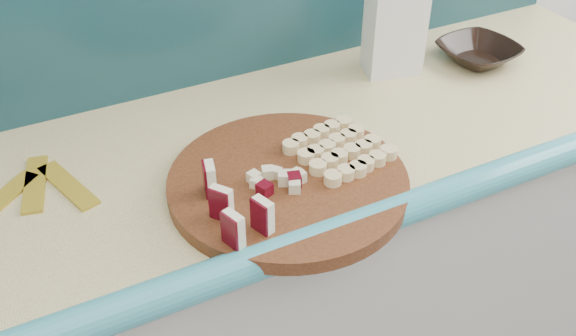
# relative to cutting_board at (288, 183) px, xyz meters

# --- Properties ---
(kitchen_counter) EXTENTS (2.20, 0.63, 0.91)m
(kitchen_counter) POSITION_rel_cutting_board_xyz_m (-0.08, 0.16, -0.47)
(kitchen_counter) COLOR beige
(kitchen_counter) RESTS_ON ground
(cutting_board) EXTENTS (0.50, 0.50, 0.03)m
(cutting_board) POSITION_rel_cutting_board_xyz_m (0.00, 0.00, 0.00)
(cutting_board) COLOR #3F1C0D
(cutting_board) RESTS_ON kitchen_counter
(apple_wedges) EXTENTS (0.08, 0.17, 0.06)m
(apple_wedges) POSITION_rel_cutting_board_xyz_m (-0.14, -0.06, 0.04)
(apple_wedges) COLOR #FBECC9
(apple_wedges) RESTS_ON cutting_board
(apple_chunks) EXTENTS (0.07, 0.08, 0.02)m
(apple_chunks) POSITION_rel_cutting_board_xyz_m (-0.03, -0.01, 0.02)
(apple_chunks) COLOR beige
(apple_chunks) RESTS_ON cutting_board
(banana_slices) EXTENTS (0.18, 0.18, 0.02)m
(banana_slices) POSITION_rel_cutting_board_xyz_m (0.12, 0.02, 0.02)
(banana_slices) COLOR beige
(banana_slices) RESTS_ON cutting_board
(brown_bowl) EXTENTS (0.20, 0.20, 0.04)m
(brown_bowl) POSITION_rel_cutting_board_xyz_m (0.64, 0.23, 0.01)
(brown_bowl) COLOR black
(brown_bowl) RESTS_ON kitchen_counter
(flour_bag) EXTENTS (0.14, 0.12, 0.21)m
(flour_bag) POSITION_rel_cutting_board_xyz_m (0.42, 0.29, 0.09)
(flour_bag) COLOR white
(flour_bag) RESTS_ON kitchen_counter
(banana_peel) EXTENTS (0.23, 0.20, 0.01)m
(banana_peel) POSITION_rel_cutting_board_xyz_m (-0.41, 0.20, -0.01)
(banana_peel) COLOR gold
(banana_peel) RESTS_ON kitchen_counter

